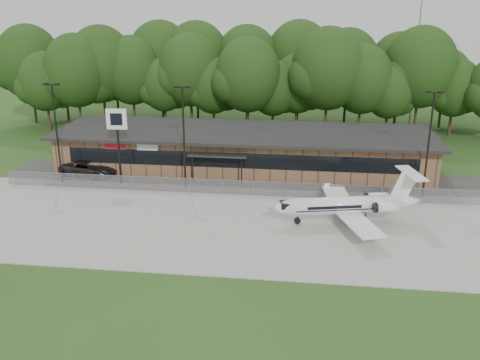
# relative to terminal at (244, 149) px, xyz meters

# --- Properties ---
(ground) EXTENTS (160.00, 160.00, 0.00)m
(ground) POSITION_rel_terminal_xyz_m (0.00, -23.94, -2.18)
(ground) COLOR #294D1B
(ground) RESTS_ON ground
(apron) EXTENTS (64.00, 18.00, 0.08)m
(apron) POSITION_rel_terminal_xyz_m (0.00, -15.94, -2.14)
(apron) COLOR #9E9B93
(apron) RESTS_ON ground
(parking_lot) EXTENTS (50.00, 9.00, 0.06)m
(parking_lot) POSITION_rel_terminal_xyz_m (0.00, -4.44, -2.15)
(parking_lot) COLOR #383835
(parking_lot) RESTS_ON ground
(terminal) EXTENTS (41.00, 11.65, 4.30)m
(terminal) POSITION_rel_terminal_xyz_m (0.00, 0.00, 0.00)
(terminal) COLOR brown
(terminal) RESTS_ON ground
(fence) EXTENTS (46.00, 0.04, 1.52)m
(fence) POSITION_rel_terminal_xyz_m (0.00, -8.94, -1.40)
(fence) COLOR gray
(fence) RESTS_ON ground
(treeline) EXTENTS (72.00, 12.00, 15.00)m
(treeline) POSITION_rel_terminal_xyz_m (0.00, 18.06, 5.32)
(treeline) COLOR black
(treeline) RESTS_ON ground
(radio_mast) EXTENTS (0.20, 0.20, 25.00)m
(radio_mast) POSITION_rel_terminal_xyz_m (22.00, 24.06, 10.32)
(radio_mast) COLOR gray
(radio_mast) RESTS_ON ground
(light_pole_left) EXTENTS (1.55, 0.30, 10.23)m
(light_pole_left) POSITION_rel_terminal_xyz_m (-18.00, -7.44, 3.80)
(light_pole_left) COLOR black
(light_pole_left) RESTS_ON ground
(light_pole_mid) EXTENTS (1.55, 0.30, 10.23)m
(light_pole_mid) POSITION_rel_terminal_xyz_m (-5.00, -7.44, 3.80)
(light_pole_mid) COLOR black
(light_pole_mid) RESTS_ON ground
(light_pole_right) EXTENTS (1.55, 0.30, 10.23)m
(light_pole_right) POSITION_rel_terminal_xyz_m (18.00, -7.44, 3.80)
(light_pole_right) COLOR black
(light_pole_right) RESTS_ON ground
(business_jet) EXTENTS (12.99, 11.69, 4.40)m
(business_jet) POSITION_rel_terminal_xyz_m (10.55, -14.37, -0.60)
(business_jet) COLOR white
(business_jet) RESTS_ON ground
(suv) EXTENTS (6.56, 3.86, 1.71)m
(suv) POSITION_rel_terminal_xyz_m (-16.04, -5.02, -1.32)
(suv) COLOR #2C2C2E
(suv) RESTS_ON ground
(pole_sign) EXTENTS (2.05, 0.34, 7.78)m
(pole_sign) POSITION_rel_terminal_xyz_m (-11.77, -7.14, 3.77)
(pole_sign) COLOR black
(pole_sign) RESTS_ON ground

